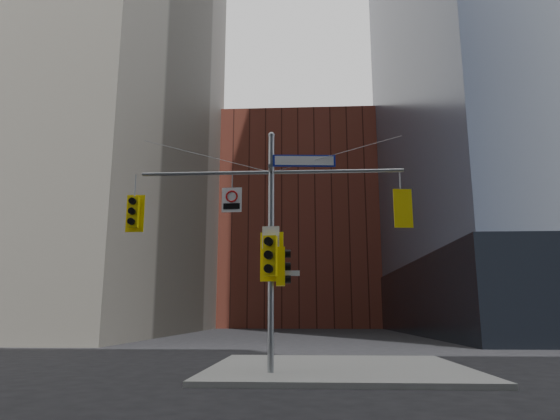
# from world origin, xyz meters

# --- Properties ---
(ground) EXTENTS (160.00, 160.00, 0.00)m
(ground) POSITION_xyz_m (0.00, 0.00, 0.00)
(ground) COLOR black
(ground) RESTS_ON ground
(sidewalk_corner) EXTENTS (8.00, 8.00, 0.15)m
(sidewalk_corner) POSITION_xyz_m (2.00, 4.00, 0.07)
(sidewalk_corner) COLOR gray
(sidewalk_corner) RESTS_ON ground
(brick_midrise) EXTENTS (26.00, 20.00, 28.00)m
(brick_midrise) POSITION_xyz_m (0.00, 58.00, 14.00)
(brick_midrise) COLOR brown
(brick_midrise) RESTS_ON ground
(signal_assembly) EXTENTS (8.00, 0.80, 7.30)m
(signal_assembly) POSITION_xyz_m (0.00, 1.99, 4.42)
(signal_assembly) COLOR gray
(signal_assembly) RESTS_ON ground
(traffic_light_west_arm) EXTENTS (0.56, 0.44, 1.16)m
(traffic_light_west_arm) POSITION_xyz_m (-4.21, 2.01, 4.80)
(traffic_light_west_arm) COLOR yellow
(traffic_light_west_arm) RESTS_ON ground
(traffic_light_east_arm) EXTENTS (0.55, 0.47, 1.16)m
(traffic_light_east_arm) POSITION_xyz_m (3.87, 1.99, 4.80)
(traffic_light_east_arm) COLOR yellow
(traffic_light_east_arm) RESTS_ON ground
(traffic_light_pole_side) EXTENTS (0.45, 0.38, 1.13)m
(traffic_light_pole_side) POSITION_xyz_m (0.33, 2.00, 3.13)
(traffic_light_pole_side) COLOR yellow
(traffic_light_pole_side) RESTS_ON ground
(traffic_light_pole_front) EXTENTS (0.69, 0.60, 1.44)m
(traffic_light_pole_front) POSITION_xyz_m (0.00, 1.73, 3.41)
(traffic_light_pole_front) COLOR yellow
(traffic_light_pole_front) RESTS_ON ground
(street_sign_blade) EXTENTS (1.91, 0.20, 0.37)m
(street_sign_blade) POSITION_xyz_m (1.01, 2.00, 6.35)
(street_sign_blade) COLOR #10209A
(street_sign_blade) RESTS_ON ground
(regulatory_sign_arm) EXTENTS (0.61, 0.09, 0.76)m
(regulatory_sign_arm) POSITION_xyz_m (-1.20, 1.97, 5.17)
(regulatory_sign_arm) COLOR silver
(regulatory_sign_arm) RESTS_ON ground
(regulatory_sign_pole) EXTENTS (0.51, 0.07, 0.66)m
(regulatory_sign_pole) POSITION_xyz_m (0.00, 1.88, 3.96)
(regulatory_sign_pole) COLOR silver
(regulatory_sign_pole) RESTS_ON ground
(street_blade_ew) EXTENTS (0.79, 0.06, 0.16)m
(street_blade_ew) POSITION_xyz_m (0.45, 2.00, 2.93)
(street_blade_ew) COLOR silver
(street_blade_ew) RESTS_ON ground
(street_blade_ns) EXTENTS (0.06, 0.72, 0.14)m
(street_blade_ns) POSITION_xyz_m (0.00, 2.45, 2.80)
(street_blade_ns) COLOR #145926
(street_blade_ns) RESTS_ON ground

